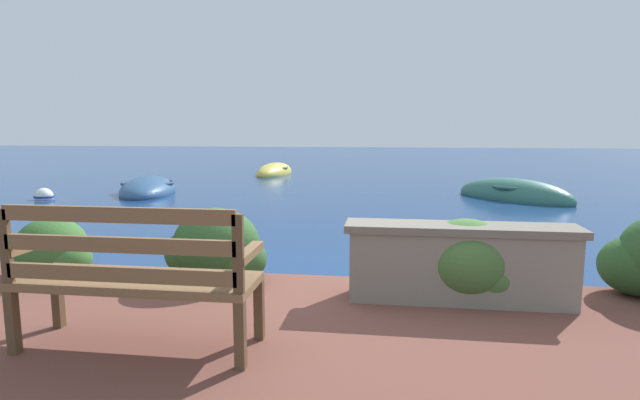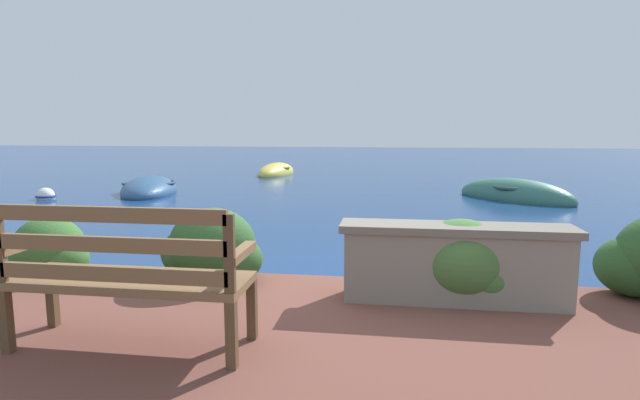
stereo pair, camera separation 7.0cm
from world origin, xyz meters
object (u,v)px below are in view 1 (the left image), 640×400
(park_bench, at_px, (134,274))
(rowboat_mid, at_px, (514,196))
(rowboat_far, at_px, (275,173))
(rowboat_nearest, at_px, (148,191))
(mooring_buoy, at_px, (44,197))

(park_bench, bearing_deg, rowboat_mid, 63.05)
(rowboat_mid, bearing_deg, rowboat_far, 7.30)
(rowboat_far, bearing_deg, rowboat_nearest, -14.09)
(rowboat_nearest, height_order, rowboat_far, rowboat_nearest)
(rowboat_nearest, distance_m, mooring_buoy, 2.29)
(rowboat_mid, xyz_separation_m, rowboat_far, (-6.82, 5.39, -0.01))
(park_bench, bearing_deg, mooring_buoy, 128.71)
(rowboat_far, height_order, mooring_buoy, rowboat_far)
(rowboat_mid, height_order, mooring_buoy, rowboat_mid)
(park_bench, relative_size, rowboat_far, 0.55)
(park_bench, relative_size, rowboat_mid, 0.55)
(rowboat_mid, relative_size, mooring_buoy, 6.28)
(rowboat_far, bearing_deg, park_bench, 15.28)
(rowboat_far, bearing_deg, mooring_buoy, -22.97)
(rowboat_far, xyz_separation_m, mooring_buoy, (-3.76, -6.90, 0.01))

